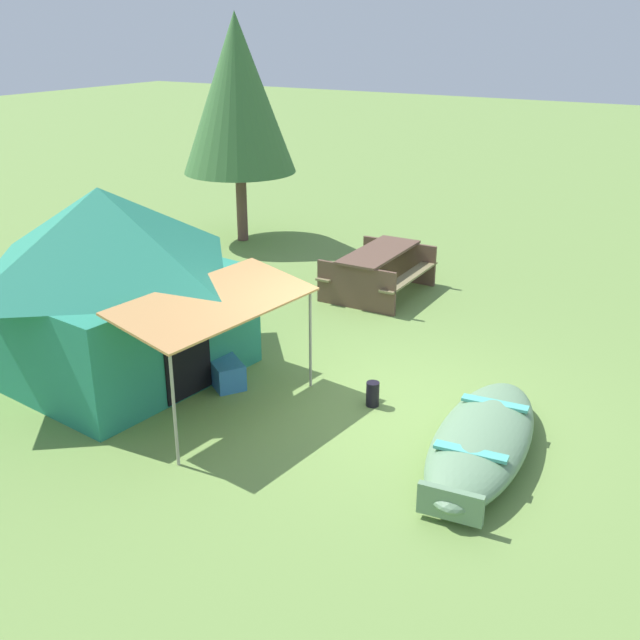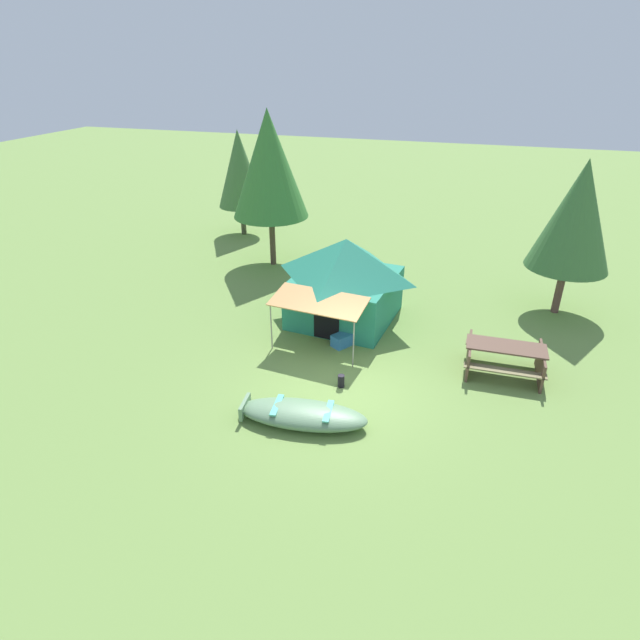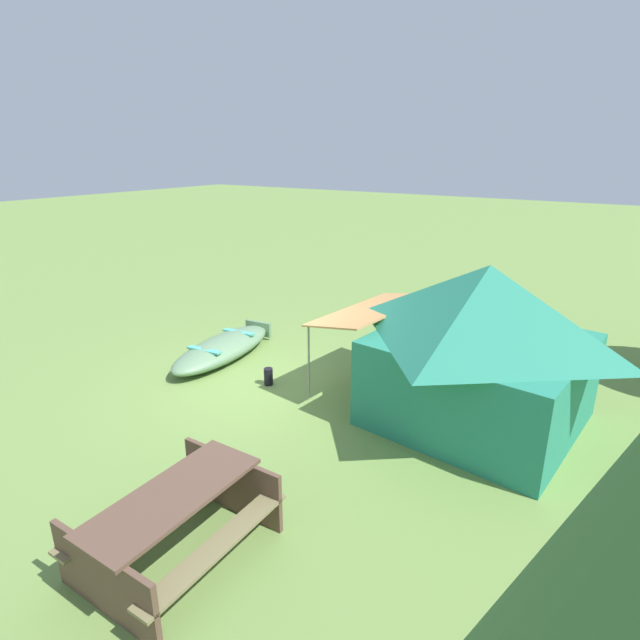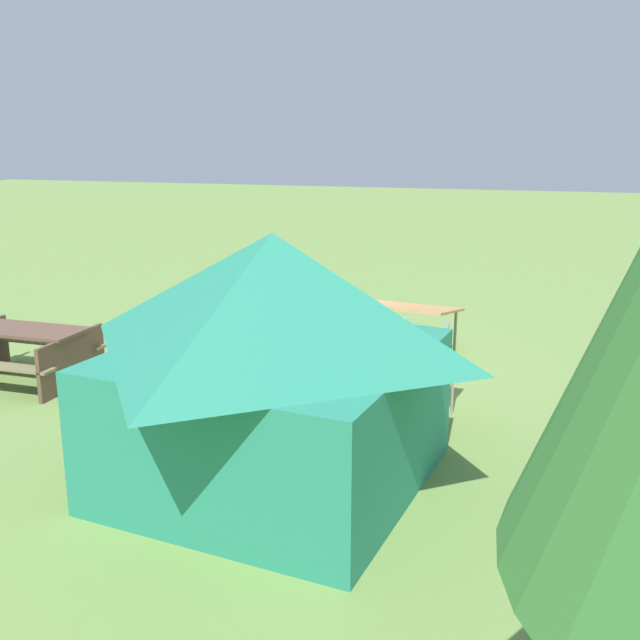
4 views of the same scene
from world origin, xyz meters
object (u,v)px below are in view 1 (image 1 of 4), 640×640
at_px(fuel_can, 373,394).
at_px(pine_tree_far_center, 237,94).
at_px(cooler_box, 226,373).
at_px(picnic_table, 379,267).
at_px(canvas_cabin_tent, 108,279).
at_px(beached_rowboat, 482,440).

xyz_separation_m(fuel_can, pine_tree_far_center, (5.40, 5.98, 2.95)).
bearing_deg(cooler_box, picnic_table, -1.48).
xyz_separation_m(canvas_cabin_tent, picnic_table, (4.64, -1.75, -0.83)).
bearing_deg(picnic_table, fuel_can, -154.26).
bearing_deg(picnic_table, beached_rowboat, -141.21).
relative_size(canvas_cabin_tent, cooler_box, 7.83).
bearing_deg(beached_rowboat, pine_tree_far_center, 52.26).
bearing_deg(pine_tree_far_center, cooler_box, -145.49).
relative_size(cooler_box, pine_tree_far_center, 0.12).
relative_size(beached_rowboat, picnic_table, 1.52).
height_order(beached_rowboat, pine_tree_far_center, pine_tree_far_center).
relative_size(fuel_can, pine_tree_far_center, 0.07).
xyz_separation_m(picnic_table, cooler_box, (-4.27, 0.11, -0.32)).
distance_m(beached_rowboat, pine_tree_far_center, 10.00).
bearing_deg(fuel_can, picnic_table, 25.74).
xyz_separation_m(beached_rowboat, cooler_box, (-0.02, 3.53, -0.05)).
bearing_deg(cooler_box, fuel_can, -75.80).
height_order(cooler_box, fuel_can, cooler_box).
height_order(beached_rowboat, canvas_cabin_tent, canvas_cabin_tent).
bearing_deg(fuel_can, pine_tree_far_center, 47.95).
distance_m(fuel_can, pine_tree_far_center, 8.58).
relative_size(beached_rowboat, canvas_cabin_tent, 0.67).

